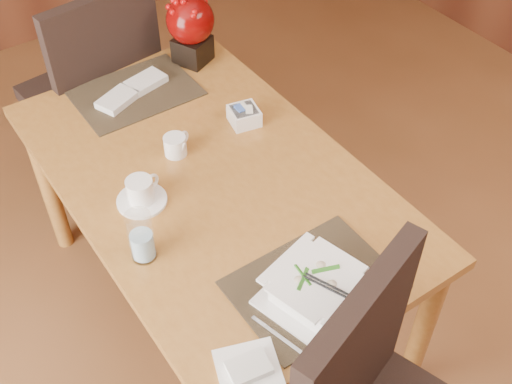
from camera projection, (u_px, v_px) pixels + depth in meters
dining_table at (213, 195)px, 2.20m from camera, size 0.90×1.50×0.75m
placemat_near at (314, 285)px, 1.81m from camera, size 0.45×0.33×0.01m
placemat_far at (135, 92)px, 2.45m from camera, size 0.45×0.33×0.01m
soup_setting at (316, 290)px, 1.74m from camera, size 0.31×0.31×0.10m
coffee_cup at (141, 193)px, 2.01m from camera, size 0.16×0.16×0.09m
water_glass at (141, 236)px, 1.82m from camera, size 0.10×0.10×0.17m
creamer_jug at (175, 146)px, 2.18m from camera, size 0.13×0.13×0.07m
sugar_caddy at (244, 116)px, 2.30m from camera, size 0.12×0.12×0.06m
berry_decor at (191, 26)px, 2.49m from camera, size 0.19×0.19×0.28m
napkins_far at (134, 89)px, 2.43m from camera, size 0.31×0.19×0.03m
bread_plate at (249, 371)px, 1.62m from camera, size 0.20×0.20×0.01m
far_chair at (98, 86)px, 2.73m from camera, size 0.55×0.55×1.07m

